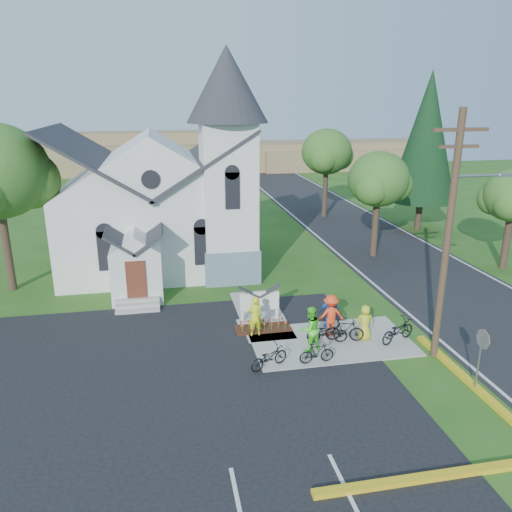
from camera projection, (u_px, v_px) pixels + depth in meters
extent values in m
plane|color=#255317|center=(302.00, 350.00, 21.31)|extent=(120.00, 120.00, 0.00)
cube|color=black|center=(132.00, 394.00, 18.16)|extent=(20.00, 16.00, 0.02)
cube|color=black|center=(375.00, 243.00, 37.16)|extent=(8.00, 90.00, 0.02)
cube|color=#A09C90|center=(331.00, 341.00, 22.04)|extent=(7.00, 4.00, 0.05)
cube|color=white|center=(155.00, 227.00, 31.62)|extent=(11.00, 9.00, 5.00)
cube|color=slate|center=(230.00, 261.00, 29.77)|extent=(3.20, 3.20, 2.00)
cube|color=white|center=(229.00, 203.00, 28.72)|extent=(3.00, 3.00, 9.00)
cone|color=#2D2C32|center=(227.00, 84.00, 26.75)|extent=(4.50, 4.50, 4.00)
cube|color=white|center=(137.00, 274.00, 26.44)|extent=(2.60, 2.40, 2.80)
cube|color=#5F2C1B|center=(136.00, 280.00, 25.26)|extent=(1.00, 0.10, 2.00)
cube|color=#A09C90|center=(259.00, 320.00, 24.07)|extent=(2.20, 0.40, 0.10)
cube|color=white|center=(242.00, 312.00, 23.76)|extent=(0.12, 0.12, 1.00)
cube|color=white|center=(277.00, 309.00, 24.07)|extent=(0.12, 0.12, 1.00)
cube|color=white|center=(259.00, 301.00, 23.77)|extent=(1.90, 0.14, 0.90)
cube|color=#371A0F|center=(263.00, 329.00, 23.23)|extent=(2.60, 1.10, 0.07)
cylinder|color=#422D21|center=(447.00, 241.00, 19.36)|extent=(0.28, 0.28, 10.00)
cube|color=#422D21|center=(461.00, 130.00, 18.09)|extent=(2.20, 0.14, 0.14)
cube|color=#422D21|center=(459.00, 146.00, 18.27)|extent=(1.60, 0.12, 0.12)
cylinder|color=gray|center=(482.00, 176.00, 18.81)|extent=(2.20, 0.10, 0.10)
cube|color=gray|center=(505.00, 175.00, 18.99)|extent=(0.50, 0.22, 0.14)
cylinder|color=gray|center=(478.00, 364.00, 18.03)|extent=(0.07, 0.07, 2.20)
cylinder|color=#B21414|center=(483.00, 339.00, 17.74)|extent=(0.04, 0.76, 0.76)
cylinder|color=#33241C|center=(7.00, 247.00, 27.37)|extent=(0.44, 0.44, 4.95)
cylinder|color=#33241C|center=(375.00, 227.00, 33.47)|extent=(0.44, 0.44, 4.05)
ellipsoid|color=#2D591E|center=(379.00, 179.00, 32.50)|extent=(4.00, 4.00, 3.60)
cylinder|color=#33241C|center=(325.00, 192.00, 44.72)|extent=(0.44, 0.44, 4.50)
ellipsoid|color=#2D591E|center=(327.00, 152.00, 43.65)|extent=(4.40, 4.40, 3.96)
cylinder|color=#33241C|center=(506.00, 241.00, 31.07)|extent=(0.44, 0.44, 3.60)
cylinder|color=#33241C|center=(419.00, 215.00, 40.52)|extent=(0.50, 0.50, 2.40)
cone|color=black|center=(426.00, 137.00, 38.65)|extent=(5.20, 5.20, 10.00)
cube|color=olive|center=(237.00, 156.00, 74.19)|extent=(60.00, 8.00, 4.00)
cube|color=olive|center=(127.00, 152.00, 72.91)|extent=(30.00, 6.00, 5.60)
cube|color=olive|center=(343.00, 159.00, 75.39)|extent=(25.00, 6.00, 3.00)
imported|color=#D5E41A|center=(255.00, 316.00, 22.30)|extent=(0.72, 0.50, 1.86)
imported|color=black|center=(269.00, 357.00, 19.72)|extent=(1.84, 1.29, 0.92)
imported|color=#4AE72B|center=(310.00, 329.00, 20.94)|extent=(1.16, 1.03, 1.98)
imported|color=black|center=(317.00, 353.00, 20.09)|extent=(1.48, 0.47, 0.88)
imported|color=blue|center=(329.00, 311.00, 23.13)|extent=(0.95, 0.41, 1.62)
imported|color=black|center=(327.00, 332.00, 21.78)|extent=(1.87, 0.92, 0.94)
imported|color=#FF441C|center=(331.00, 315.00, 22.28)|extent=(1.27, 0.74, 1.94)
imported|color=black|center=(345.00, 330.00, 21.90)|extent=(1.77, 0.93, 1.02)
imported|color=gold|center=(365.00, 322.00, 21.95)|extent=(0.86, 0.63, 1.62)
imported|color=black|center=(398.00, 331.00, 21.85)|extent=(2.06, 1.41, 1.02)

